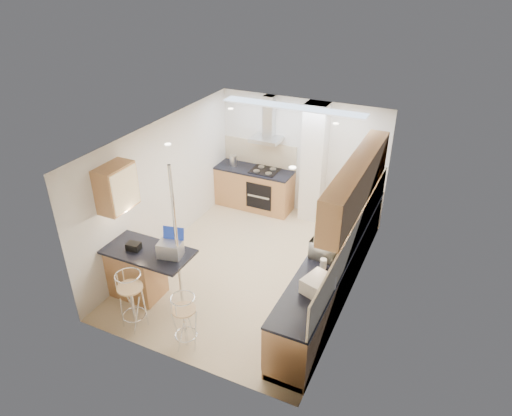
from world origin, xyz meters
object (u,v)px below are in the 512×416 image
at_px(laptop, 170,249).
at_px(bar_stool_end, 185,322).
at_px(microwave, 327,245).
at_px(bread_bin, 318,284).
at_px(bar_stool_near, 132,301).

relative_size(laptop, bar_stool_end, 0.40).
height_order(microwave, bread_bin, microwave).
bearing_deg(microwave, bar_stool_end, 144.65).
height_order(laptop, bread_bin, laptop).
bearing_deg(bread_bin, bar_stool_near, -142.94).
distance_m(laptop, bar_stool_end, 1.13).
xyz_separation_m(bar_stool_near, bread_bin, (2.55, 0.88, 0.54)).
height_order(microwave, bar_stool_end, microwave).
bearing_deg(bar_stool_end, microwave, -2.88).
height_order(bar_stool_near, bar_stool_end, bar_stool_near).
height_order(microwave, bar_stool_near, microwave).
xyz_separation_m(laptop, bread_bin, (2.29, 0.19, -0.03)).
bearing_deg(bread_bin, bar_stool_end, -133.64).
bearing_deg(laptop, bar_stool_near, -123.28).
bearing_deg(bar_stool_end, bread_bin, -25.46).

